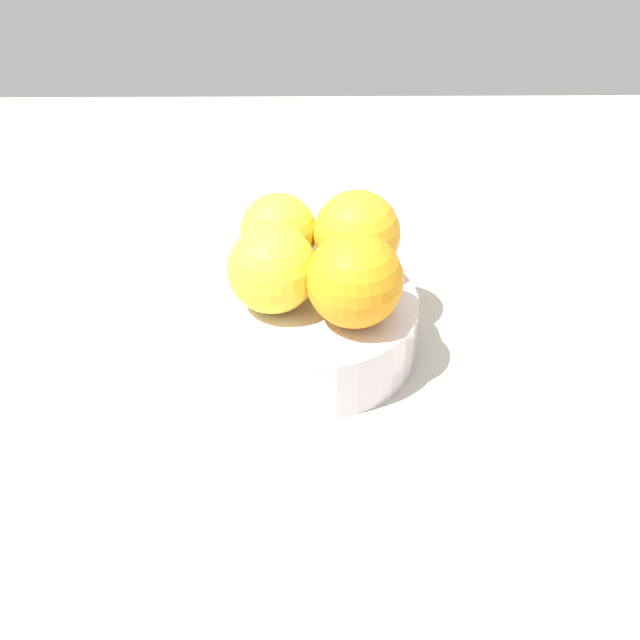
{
  "coord_description": "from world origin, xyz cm",
  "views": [
    {
      "loc": [
        48.43,
        -0.44,
        40.94
      ],
      "look_at": [
        0.0,
        0.0,
        3.15
      ],
      "focal_mm": 42.8,
      "sensor_mm": 36.0,
      "label": 1
    }
  ],
  "objects_px": {
    "orange_in_bowl_1": "(284,231)",
    "orange_in_bowl_2": "(361,280)",
    "fruit_bowl": "(320,326)",
    "side_plate": "(299,188)",
    "orange_in_bowl_0": "(362,234)",
    "orange_in_bowl_3": "(278,269)"
  },
  "relations": [
    {
      "from": "orange_in_bowl_2",
      "to": "side_plate",
      "type": "relative_size",
      "value": 0.53
    },
    {
      "from": "orange_in_bowl_1",
      "to": "side_plate",
      "type": "distance_m",
      "value": 0.24
    },
    {
      "from": "fruit_bowl",
      "to": "orange_in_bowl_2",
      "type": "bearing_deg",
      "value": 49.05
    },
    {
      "from": "orange_in_bowl_1",
      "to": "orange_in_bowl_3",
      "type": "xyz_separation_m",
      "value": [
        0.06,
        -0.0,
        0.0
      ]
    },
    {
      "from": "orange_in_bowl_1",
      "to": "side_plate",
      "type": "height_order",
      "value": "orange_in_bowl_1"
    },
    {
      "from": "orange_in_bowl_0",
      "to": "orange_in_bowl_2",
      "type": "relative_size",
      "value": 0.97
    },
    {
      "from": "fruit_bowl",
      "to": "side_plate",
      "type": "relative_size",
      "value": 1.2
    },
    {
      "from": "orange_in_bowl_2",
      "to": "side_plate",
      "type": "bearing_deg",
      "value": -170.42
    },
    {
      "from": "orange_in_bowl_0",
      "to": "orange_in_bowl_1",
      "type": "xyz_separation_m",
      "value": [
        -0.01,
        -0.06,
        -0.0
      ]
    },
    {
      "from": "orange_in_bowl_0",
      "to": "orange_in_bowl_1",
      "type": "distance_m",
      "value": 0.06
    },
    {
      "from": "orange_in_bowl_2",
      "to": "orange_in_bowl_3",
      "type": "height_order",
      "value": "orange_in_bowl_2"
    },
    {
      "from": "orange_in_bowl_2",
      "to": "orange_in_bowl_3",
      "type": "bearing_deg",
      "value": -106.18
    },
    {
      "from": "orange_in_bowl_1",
      "to": "side_plate",
      "type": "bearing_deg",
      "value": 177.99
    },
    {
      "from": "fruit_bowl",
      "to": "orange_in_bowl_3",
      "type": "height_order",
      "value": "orange_in_bowl_3"
    },
    {
      "from": "fruit_bowl",
      "to": "orange_in_bowl_0",
      "type": "bearing_deg",
      "value": 139.44
    },
    {
      "from": "orange_in_bowl_0",
      "to": "orange_in_bowl_1",
      "type": "bearing_deg",
      "value": -99.67
    },
    {
      "from": "orange_in_bowl_1",
      "to": "orange_in_bowl_2",
      "type": "height_order",
      "value": "orange_in_bowl_2"
    },
    {
      "from": "orange_in_bowl_0",
      "to": "orange_in_bowl_1",
      "type": "height_order",
      "value": "orange_in_bowl_0"
    },
    {
      "from": "orange_in_bowl_2",
      "to": "fruit_bowl",
      "type": "bearing_deg",
      "value": -130.95
    },
    {
      "from": "fruit_bowl",
      "to": "orange_in_bowl_0",
      "type": "xyz_separation_m",
      "value": [
        -0.04,
        0.03,
        0.06
      ]
    },
    {
      "from": "orange_in_bowl_2",
      "to": "side_plate",
      "type": "xyz_separation_m",
      "value": [
        -0.3,
        -0.05,
        -0.08
      ]
    },
    {
      "from": "fruit_bowl",
      "to": "orange_in_bowl_0",
      "type": "distance_m",
      "value": 0.08
    }
  ]
}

